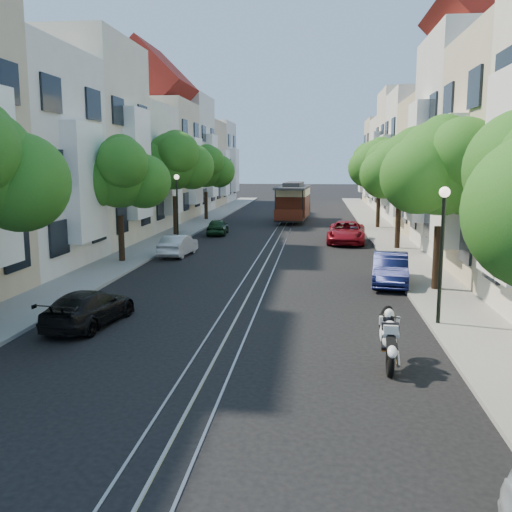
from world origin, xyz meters
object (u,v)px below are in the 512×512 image
(parked_car_e_mid, at_px, (390,269))
(tree_w_d, at_px, (206,168))
(tree_w_b, at_px, (120,175))
(tree_e_d, at_px, (381,165))
(parked_car_e_far, at_px, (346,232))
(cable_car, at_px, (294,200))
(lamp_west, at_px, (177,197))
(tree_e_b, at_px, (443,170))
(parked_car_w_far, at_px, (218,227))
(sportbike_rider, at_px, (389,335))
(lamp_east, at_px, (442,235))
(parked_car_w_near, at_px, (89,308))
(tree_e_c, at_px, (401,170))
(parked_car_w_mid, at_px, (178,245))
(tree_w_c, at_px, (175,162))

(parked_car_e_mid, bearing_deg, tree_w_d, 122.78)
(tree_w_b, bearing_deg, tree_e_d, 49.73)
(tree_w_d, distance_m, parked_car_e_far, 18.14)
(tree_w_d, distance_m, cable_car, 8.13)
(lamp_west, relative_size, parked_car_e_mid, 1.05)
(tree_e_b, height_order, tree_e_d, tree_e_d)
(lamp_west, relative_size, parked_car_w_far, 1.26)
(tree_w_d, height_order, lamp_west, tree_w_d)
(tree_w_b, xyz_separation_m, sportbike_rider, (11.49, -13.76, -3.58))
(tree_e_d, xyz_separation_m, lamp_west, (-13.56, -8.98, -2.02))
(lamp_east, distance_m, parked_car_w_near, 10.99)
(parked_car_w_near, bearing_deg, parked_car_e_mid, -136.75)
(tree_e_c, relative_size, parked_car_w_mid, 1.85)
(tree_w_d, bearing_deg, parked_car_e_far, -49.36)
(cable_car, height_order, parked_car_e_mid, cable_car)
(sportbike_rider, bearing_deg, lamp_east, 64.71)
(tree_w_b, relative_size, sportbike_rider, 3.13)
(tree_w_b, bearing_deg, tree_e_b, -19.15)
(tree_w_b, distance_m, cable_car, 23.35)
(cable_car, bearing_deg, lamp_west, -112.53)
(parked_car_e_mid, height_order, parked_car_w_near, parked_car_e_mid)
(parked_car_e_mid, bearing_deg, tree_w_b, 169.74)
(parked_car_w_near, bearing_deg, lamp_west, -76.61)
(tree_e_d, relative_size, tree_w_c, 0.97)
(parked_car_w_mid, bearing_deg, tree_w_d, -79.02)
(lamp_east, height_order, parked_car_e_mid, lamp_east)
(tree_w_b, xyz_separation_m, parked_car_w_near, (2.74, -10.99, -3.84))
(parked_car_w_far, bearing_deg, parked_car_e_mid, 119.20)
(tree_e_c, relative_size, cable_car, 0.80)
(tree_w_c, xyz_separation_m, parked_car_w_near, (2.74, -21.99, -4.51))
(cable_car, bearing_deg, parked_car_e_far, -70.18)
(tree_e_c, relative_size, tree_w_d, 1.00)
(tree_e_d, bearing_deg, tree_e_c, -90.00)
(parked_car_w_mid, bearing_deg, parked_car_w_far, -88.71)
(lamp_east, bearing_deg, parked_car_e_far, 95.85)
(tree_e_d, distance_m, parked_car_w_near, 30.63)
(tree_e_d, relative_size, tree_w_b, 1.09)
(tree_e_d, xyz_separation_m, parked_car_e_far, (-2.86, -8.44, -4.18))
(lamp_east, bearing_deg, tree_w_d, 112.80)
(tree_e_d, relative_size, tree_w_d, 1.05)
(tree_w_c, xyz_separation_m, parked_car_w_far, (2.74, 0.93, -4.50))
(tree_e_d, bearing_deg, lamp_west, -146.50)
(tree_w_b, distance_m, parked_car_w_near, 11.96)
(tree_e_c, distance_m, parked_car_w_far, 13.69)
(tree_w_d, bearing_deg, lamp_east, -67.20)
(lamp_west, xyz_separation_m, cable_car, (6.80, 13.89, -1.03))
(tree_w_c, xyz_separation_m, parked_car_e_far, (11.54, -2.44, -4.38))
(tree_w_c, height_order, parked_car_e_far, tree_w_c)
(tree_e_d, bearing_deg, tree_w_b, -130.27)
(tree_w_d, bearing_deg, parked_car_w_mid, -83.50)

